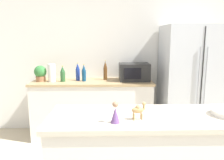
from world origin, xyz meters
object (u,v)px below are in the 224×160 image
back_bottle_2 (78,72)px  wise_man_figurine_blue (115,114)px  back_bottle_0 (63,74)px  back_bottle_3 (105,70)px  microwave (134,72)px  camel_figurine (138,110)px  potted_plant (40,73)px  refrigerator (192,83)px  back_bottle_1 (84,73)px  paper_towel_roll (52,73)px

back_bottle_2 → wise_man_figurine_blue: 2.15m
back_bottle_0 → back_bottle_3: bearing=12.0°
microwave → wise_man_figurine_blue: bearing=-100.5°
camel_figurine → wise_man_figurine_blue: wise_man_figurine_blue is taller
back_bottle_0 → camel_figurine: bearing=-64.3°
potted_plant → back_bottle_0: size_ratio=1.00×
back_bottle_0 → refrigerator: bearing=-0.8°
refrigerator → camel_figurine: refrigerator is taller
microwave → back_bottle_3: (-0.47, 0.07, 0.01)m
back_bottle_3 → camel_figurine: size_ratio=2.50×
back_bottle_1 → back_bottle_3: 0.36m
refrigerator → back_bottle_1: bearing=178.2°
microwave → back_bottle_0: size_ratio=1.91×
refrigerator → potted_plant: (-2.41, 0.05, 0.16)m
potted_plant → camel_figurine: (1.28, -1.95, 0.03)m
back_bottle_0 → back_bottle_2: size_ratio=0.87×
microwave → camel_figurine: size_ratio=3.70×
back_bottle_1 → microwave: bearing=3.0°
potted_plant → paper_towel_roll: 0.19m
paper_towel_roll → refrigerator: bearing=-0.8°
potted_plant → paper_towel_roll: paper_towel_roll is taller
back_bottle_1 → back_bottle_3: size_ratio=0.84×
microwave → back_bottle_0: microwave is taller
back_bottle_1 → camel_figurine: (0.59, -1.95, 0.03)m
refrigerator → back_bottle_1: (-1.72, 0.06, 0.16)m
microwave → wise_man_figurine_blue: microwave is taller
paper_towel_roll → wise_man_figurine_blue: size_ratio=1.83×
back_bottle_1 → back_bottle_3: bearing=19.1°
refrigerator → microwave: (-0.92, 0.10, 0.17)m
refrigerator → microwave: size_ratio=3.75×
potted_plant → back_bottle_3: 1.04m
refrigerator → back_bottle_0: bearing=179.2°
microwave → camel_figurine: microwave is taller
microwave → back_bottle_1: bearing=-177.0°
back_bottle_3 → wise_man_figurine_blue: bearing=-87.7°
back_bottle_0 → back_bottle_2: bearing=23.2°
refrigerator → back_bottle_2: (-1.83, 0.13, 0.17)m
refrigerator → back_bottle_3: size_ratio=5.55×
microwave → back_bottle_1: (-0.81, -0.04, -0.01)m
back_bottle_0 → back_bottle_3: 0.69m
potted_plant → paper_towel_roll: bearing=-7.3°
refrigerator → back_bottle_1: size_ratio=6.63×
refrigerator → camel_figurine: (-1.13, -1.90, 0.19)m
back_bottle_0 → back_bottle_3: back_bottle_3 is taller
paper_towel_roll → camel_figurine: size_ratio=2.16×
camel_figurine → back_bottle_0: bearing=115.7°
microwave → wise_man_figurine_blue: 2.09m
refrigerator → back_bottle_3: refrigerator is taller
potted_plant → back_bottle_1: 0.69m
paper_towel_roll → wise_man_figurine_blue: 2.19m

